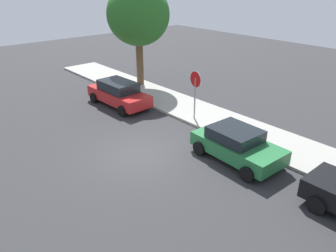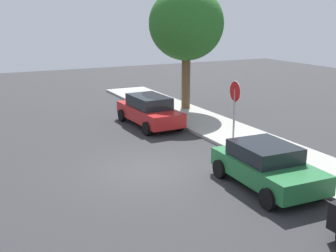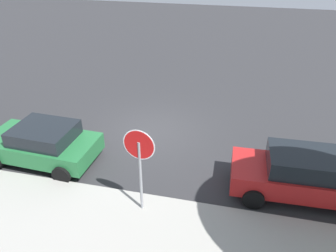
{
  "view_description": "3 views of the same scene",
  "coord_description": "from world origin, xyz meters",
  "px_view_note": "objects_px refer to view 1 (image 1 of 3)",
  "views": [
    {
      "loc": [
        10.44,
        -7.47,
        7.25
      ],
      "look_at": [
        0.44,
        1.31,
        1.13
      ],
      "focal_mm": 35.0,
      "sensor_mm": 36.0,
      "label": 1
    },
    {
      "loc": [
        13.04,
        -5.67,
        5.39
      ],
      "look_at": [
        -1.07,
        1.43,
        1.21
      ],
      "focal_mm": 45.0,
      "sensor_mm": 36.0,
      "label": 2
    },
    {
      "loc": [
        -3.39,
        11.24,
        6.99
      ],
      "look_at": [
        -1.04,
        1.28,
        1.09
      ],
      "focal_mm": 35.0,
      "sensor_mm": 36.0,
      "label": 3
    }
  ],
  "objects_px": {
    "stop_sign": "(195,87)",
    "parked_car_green": "(237,144)",
    "street_tree_near_corner": "(138,15)",
    "parked_car_red": "(119,93)"
  },
  "relations": [
    {
      "from": "stop_sign",
      "to": "parked_car_green",
      "type": "bearing_deg",
      "value": -21.71
    },
    {
      "from": "street_tree_near_corner",
      "to": "parked_car_green",
      "type": "bearing_deg",
      "value": -15.82
    },
    {
      "from": "stop_sign",
      "to": "parked_car_red",
      "type": "distance_m",
      "value": 5.1
    },
    {
      "from": "stop_sign",
      "to": "parked_car_red",
      "type": "height_order",
      "value": "stop_sign"
    },
    {
      "from": "parked_car_red",
      "to": "street_tree_near_corner",
      "type": "bearing_deg",
      "value": 123.74
    },
    {
      "from": "stop_sign",
      "to": "parked_car_green",
      "type": "distance_m",
      "value": 4.62
    },
    {
      "from": "parked_car_red",
      "to": "street_tree_near_corner",
      "type": "xyz_separation_m",
      "value": [
        -2.19,
        3.28,
        4.11
      ]
    },
    {
      "from": "stop_sign",
      "to": "parked_car_red",
      "type": "relative_size",
      "value": 0.62
    },
    {
      "from": "parked_car_green",
      "to": "street_tree_near_corner",
      "type": "relative_size",
      "value": 0.57
    },
    {
      "from": "parked_car_red",
      "to": "parked_car_green",
      "type": "bearing_deg",
      "value": 1.15
    }
  ]
}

